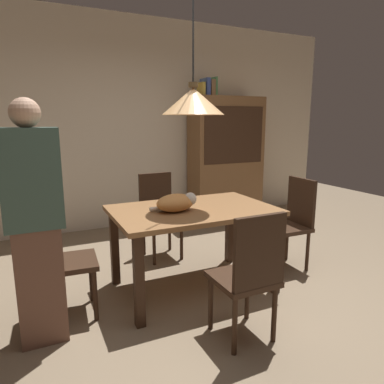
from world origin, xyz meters
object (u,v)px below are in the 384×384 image
at_px(cat_sleeping, 177,202).
at_px(book_green_slim, 214,87).
at_px(book_brown_thick, 210,88).
at_px(person_standing, 35,226).
at_px(chair_right_side, 292,219).
at_px(chair_near_front, 249,272).
at_px(chair_left_side, 58,254).
at_px(dining_table, 193,219).
at_px(pendant_lamp, 193,101).
at_px(chair_far_back, 159,211).
at_px(book_yellow_short, 201,89).
at_px(hutch_bookcase, 226,162).
at_px(book_blue_wide, 205,87).

bearing_deg(cat_sleeping, book_green_slim, 54.19).
bearing_deg(book_brown_thick, person_standing, -138.49).
bearing_deg(chair_right_side, chair_near_front, -142.12).
bearing_deg(chair_left_side, book_brown_thick, 39.49).
relative_size(dining_table, chair_near_front, 1.51).
height_order(dining_table, pendant_lamp, pendant_lamp).
bearing_deg(chair_right_side, dining_table, 179.93).
bearing_deg(chair_right_side, pendant_lamp, 179.93).
bearing_deg(dining_table, cat_sleeping, -167.37).
distance_m(chair_far_back, book_yellow_short, 2.03).
relative_size(chair_left_side, cat_sleeping, 2.38).
xyz_separation_m(chair_far_back, book_yellow_short, (1.02, 1.01, 1.43)).
xyz_separation_m(cat_sleeping, book_yellow_short, (1.19, 1.93, 1.11)).
bearing_deg(book_brown_thick, hutch_bookcase, -0.30).
height_order(book_brown_thick, person_standing, book_brown_thick).
relative_size(chair_right_side, book_yellow_short, 4.65).
bearing_deg(dining_table, chair_left_side, 179.71).
bearing_deg(chair_right_side, person_standing, -173.92).
bearing_deg(chair_right_side, chair_far_back, 142.14).
bearing_deg(dining_table, person_standing, -168.54).
height_order(pendant_lamp, book_green_slim, pendant_lamp).
bearing_deg(hutch_bookcase, pendant_lamp, -127.47).
distance_m(chair_right_side, book_yellow_short, 2.37).
height_order(hutch_bookcase, book_green_slim, book_green_slim).
xyz_separation_m(chair_right_side, pendant_lamp, (-1.13, 0.00, 1.15)).
distance_m(chair_right_side, book_blue_wide, 2.39).
relative_size(chair_left_side, chair_far_back, 1.00).
relative_size(book_yellow_short, book_green_slim, 0.77).
height_order(book_blue_wide, book_brown_thick, book_blue_wide).
bearing_deg(book_yellow_short, dining_table, -118.35).
relative_size(chair_left_side, chair_near_front, 1.00).
distance_m(chair_far_back, book_brown_thick, 2.12).
bearing_deg(cat_sleeping, chair_left_side, 177.37).
height_order(book_blue_wide, book_green_slim, book_green_slim).
height_order(chair_left_side, hutch_bookcase, hutch_bookcase).
bearing_deg(dining_table, chair_far_back, 90.21).
bearing_deg(dining_table, book_yellow_short, 61.65).
relative_size(chair_far_back, book_brown_thick, 3.88).
xyz_separation_m(book_yellow_short, book_blue_wide, (0.07, 0.00, 0.03)).
distance_m(cat_sleeping, book_blue_wide, 2.57).
distance_m(cat_sleeping, book_yellow_short, 2.53).
bearing_deg(chair_far_back, book_blue_wide, 42.94).
relative_size(chair_left_side, person_standing, 0.57).
bearing_deg(dining_table, pendant_lamp, 104.04).
bearing_deg(dining_table, book_green_slim, 57.14).
xyz_separation_m(chair_left_side, hutch_bookcase, (2.58, 1.88, 0.38)).
relative_size(chair_left_side, book_brown_thick, 3.88).
height_order(chair_near_front, chair_right_side, same).
bearing_deg(hutch_bookcase, book_blue_wide, 179.76).
relative_size(hutch_bookcase, book_brown_thick, 7.71).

